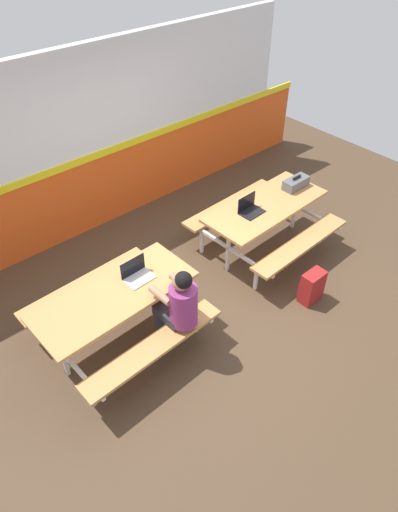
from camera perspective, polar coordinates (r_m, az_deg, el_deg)
The scene contains 9 objects.
ground_plane at distance 5.91m, azimuth 1.52°, elevation -5.26°, with size 10.00×10.00×0.02m, color #4C3826.
accent_backdrop at distance 6.73m, azimuth -12.18°, elevation 13.37°, with size 8.00×0.14×2.60m.
picnic_table_left at distance 5.10m, azimuth -10.26°, elevation -5.98°, with size 1.81×1.61×0.74m.
picnic_table_right at distance 6.37m, azimuth 8.19°, elevation 5.11°, with size 1.81×1.61×0.74m.
student_nearer at distance 4.85m, azimuth -2.55°, elevation -6.00°, with size 0.37×0.53×1.21m.
laptop_silver at distance 5.10m, azimuth -7.71°, elevation -2.27°, with size 0.33×0.23×0.22m.
laptop_dark at distance 6.08m, azimuth 6.35°, elevation 5.85°, with size 0.33×0.23×0.22m.
toolbox_grey at distance 6.67m, azimuth 11.95°, elevation 8.87°, with size 0.40×0.18×0.18m.
backpack_dark at distance 5.90m, azimuth 13.81°, elevation -3.73°, with size 0.30×0.22×0.44m.
Camera 1 is at (-2.83, -2.99, 4.22)m, focal length 32.19 mm.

